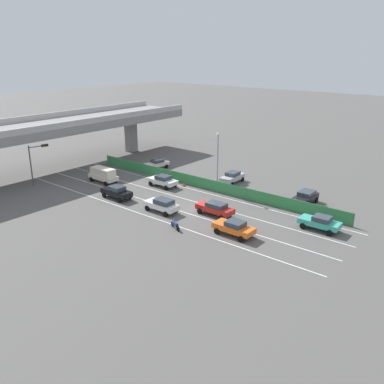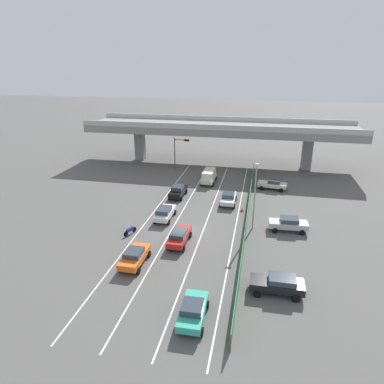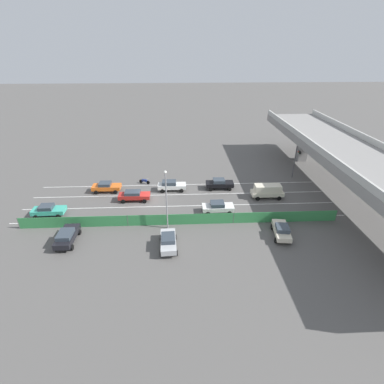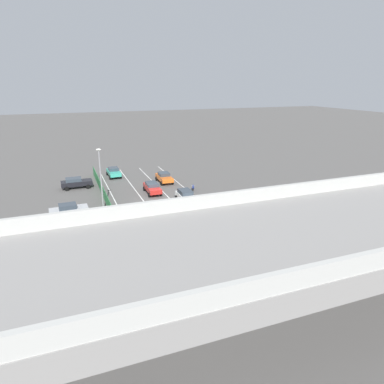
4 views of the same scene
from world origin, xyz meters
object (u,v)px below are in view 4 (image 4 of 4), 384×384
(car_taxi_teal, at_px, (114,172))
(parked_sedan_cream, at_px, (95,262))
(car_taxi_orange, at_px, (164,177))
(car_sedan_red, at_px, (152,187))
(car_hatchback_white, at_px, (145,222))
(car_van_cream, at_px, (209,244))
(traffic_light, at_px, (318,233))
(car_sedan_white, at_px, (186,196))
(parked_wagon_silver, at_px, (69,210))
(motorcycle, at_px, (193,188))
(traffic_cone, at_px, (123,222))
(car_sedan_black, at_px, (212,216))
(parked_sedan_dark, at_px, (76,182))
(street_lamp, at_px, (101,175))

(car_taxi_teal, xyz_separation_m, parked_sedan_cream, (6.20, 30.19, -0.01))
(car_taxi_orange, relative_size, car_sedan_red, 0.96)
(car_taxi_teal, bearing_deg, car_hatchback_white, 89.45)
(car_van_cream, bearing_deg, traffic_light, 134.94)
(car_van_cream, distance_m, car_taxi_teal, 31.46)
(car_sedan_white, relative_size, parked_wagon_silver, 1.01)
(parked_sedan_cream, bearing_deg, parked_wagon_silver, -83.40)
(car_taxi_orange, height_order, motorcycle, car_taxi_orange)
(car_taxi_orange, relative_size, traffic_light, 0.77)
(car_taxi_teal, relative_size, motorcycle, 2.37)
(traffic_cone, bearing_deg, car_taxi_teal, -96.10)
(car_sedan_black, bearing_deg, parked_sedan_dark, -55.71)
(car_hatchback_white, height_order, parked_wagon_silver, parked_wagon_silver)
(car_sedan_black, bearing_deg, traffic_cone, -19.68)
(car_hatchback_white, height_order, motorcycle, car_hatchback_white)
(motorcycle, height_order, parked_wagon_silver, parked_wagon_silver)
(car_taxi_orange, relative_size, street_lamp, 0.56)
(car_taxi_teal, height_order, street_lamp, street_lamp)
(car_taxi_teal, distance_m, parked_sedan_dark, 7.80)
(car_taxi_orange, bearing_deg, car_taxi_teal, -42.16)
(parked_sedan_cream, xyz_separation_m, traffic_light, (-16.40, 7.46, 3.13))
(car_sedan_black, xyz_separation_m, parked_sedan_cream, (13.39, 5.82, -0.05))
(car_taxi_teal, bearing_deg, traffic_light, 105.15)
(car_taxi_teal, bearing_deg, car_van_cream, 96.92)
(car_van_cream, distance_m, traffic_light, 9.49)
(street_lamp, bearing_deg, car_sedan_white, 178.50)
(car_sedan_white, height_order, parked_sedan_cream, car_sedan_white)
(traffic_light, bearing_deg, car_sedan_black, -77.23)
(car_van_cream, bearing_deg, parked_sedan_cream, -5.95)
(car_sedan_black, height_order, parked_sedan_cream, car_sedan_black)
(car_hatchback_white, xyz_separation_m, street_lamp, (3.56, -6.85, 3.85))
(car_sedan_red, bearing_deg, traffic_light, 103.63)
(car_sedan_red, bearing_deg, traffic_cone, 58.77)
(car_sedan_red, height_order, parked_sedan_dark, parked_sedan_dark)
(car_van_cream, bearing_deg, parked_sedan_dark, -69.26)
(parked_wagon_silver, distance_m, traffic_light, 27.92)
(car_hatchback_white, relative_size, car_taxi_teal, 1.00)
(car_taxi_orange, bearing_deg, traffic_light, 95.87)
(car_taxi_teal, height_order, car_sedan_red, car_taxi_teal)
(car_sedan_black, bearing_deg, car_taxi_orange, -89.34)
(car_hatchback_white, height_order, car_sedan_black, car_sedan_black)
(car_taxi_teal, bearing_deg, street_lamp, 76.95)
(parked_sedan_cream, height_order, street_lamp, street_lamp)
(car_taxi_orange, bearing_deg, car_sedan_black, 90.66)
(car_hatchback_white, distance_m, car_sedan_black, 7.50)
(car_sedan_red, distance_m, motorcycle, 6.03)
(parked_sedan_cream, bearing_deg, car_hatchback_white, -130.41)
(car_taxi_orange, bearing_deg, traffic_cone, 57.87)
(parked_sedan_dark, bearing_deg, parked_wagon_silver, 82.86)
(car_van_cream, height_order, street_lamp, street_lamp)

